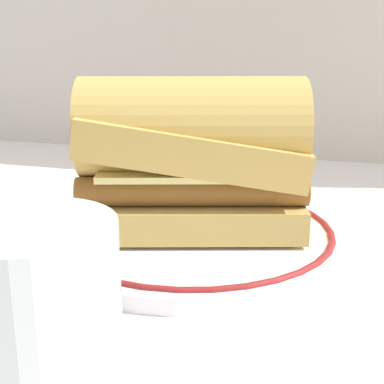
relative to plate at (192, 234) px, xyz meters
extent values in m
plane|color=silver|center=(-0.03, -0.03, -0.01)|extent=(1.50, 1.50, 0.00)
cylinder|color=white|center=(0.00, 0.00, 0.00)|extent=(0.26, 0.26, 0.01)
torus|color=maroon|center=(0.00, 0.00, 0.00)|extent=(0.24, 0.24, 0.01)
cube|color=tan|center=(0.00, 0.00, 0.02)|extent=(0.20, 0.14, 0.03)
cylinder|color=brown|center=(0.01, -0.02, 0.04)|extent=(0.18, 0.07, 0.02)
cylinder|color=brown|center=(0.00, 0.00, 0.04)|extent=(0.18, 0.07, 0.02)
cylinder|color=brown|center=(-0.01, 0.02, 0.04)|extent=(0.18, 0.07, 0.02)
cube|color=#EAD67A|center=(0.00, 0.00, 0.06)|extent=(0.17, 0.13, 0.01)
cube|color=tan|center=(0.00, 0.00, 0.08)|extent=(0.20, 0.14, 0.06)
cylinder|color=tan|center=(0.00, 0.00, 0.09)|extent=(0.19, 0.13, 0.08)
cylinder|color=silver|center=(0.00, -0.25, 0.04)|extent=(0.07, 0.07, 0.10)
cylinder|color=gold|center=(0.00, -0.25, 0.02)|extent=(0.06, 0.06, 0.06)
camera|label=1|loc=(0.12, -0.43, 0.17)|focal=52.28mm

